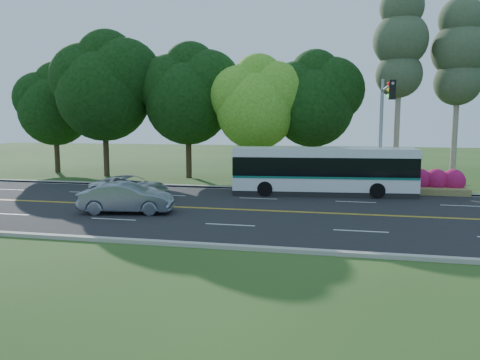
% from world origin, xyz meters
% --- Properties ---
extents(ground, '(120.00, 120.00, 0.00)m').
position_xyz_m(ground, '(0.00, 0.00, 0.00)').
color(ground, '#244517').
rests_on(ground, ground).
extents(road, '(60.00, 14.00, 0.02)m').
position_xyz_m(road, '(0.00, 0.00, 0.01)').
color(road, black).
rests_on(road, ground).
extents(curb_north, '(60.00, 0.30, 0.15)m').
position_xyz_m(curb_north, '(0.00, 7.15, 0.07)').
color(curb_north, '#AAA49A').
rests_on(curb_north, ground).
extents(curb_south, '(60.00, 0.30, 0.15)m').
position_xyz_m(curb_south, '(0.00, -7.15, 0.07)').
color(curb_south, '#AAA49A').
rests_on(curb_south, ground).
extents(grass_verge, '(60.00, 4.00, 0.10)m').
position_xyz_m(grass_verge, '(0.00, 9.00, 0.05)').
color(grass_verge, '#244517').
rests_on(grass_verge, ground).
extents(lane_markings, '(57.60, 13.82, 0.00)m').
position_xyz_m(lane_markings, '(-0.09, 0.00, 0.02)').
color(lane_markings, gold).
rests_on(lane_markings, road).
extents(tree_row, '(44.70, 9.10, 13.84)m').
position_xyz_m(tree_row, '(-5.15, 12.13, 6.73)').
color(tree_row, black).
rests_on(tree_row, ground).
extents(bougainvillea_hedge, '(9.50, 2.25, 1.50)m').
position_xyz_m(bougainvillea_hedge, '(7.18, 8.15, 0.72)').
color(bougainvillea_hedge, maroon).
rests_on(bougainvillea_hedge, ground).
extents(traffic_signal, '(0.42, 6.10, 7.00)m').
position_xyz_m(traffic_signal, '(6.49, 5.40, 4.67)').
color(traffic_signal, gray).
rests_on(traffic_signal, ground).
extents(transit_bus, '(11.02, 3.43, 2.84)m').
position_xyz_m(transit_bus, '(3.09, 5.76, 1.42)').
color(transit_bus, white).
rests_on(transit_bus, road).
extents(sedan, '(4.68, 2.35, 1.47)m').
position_xyz_m(sedan, '(-6.04, -2.02, 0.76)').
color(sedan, slate).
rests_on(sedan, road).
extents(suv, '(4.87, 2.69, 1.29)m').
position_xyz_m(suv, '(-7.84, 2.21, 0.66)').
color(suv, silver).
rests_on(suv, road).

